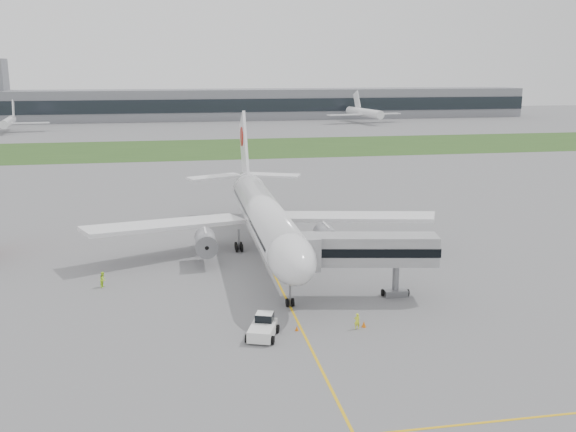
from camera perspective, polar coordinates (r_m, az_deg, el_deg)
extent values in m
plane|color=gray|center=(83.17, -1.69, -4.34)|extent=(600.00, 600.00, 0.00)
cube|color=#2D4F1D|center=(200.35, -6.82, 5.97)|extent=(600.00, 50.00, 0.02)
cube|color=gray|center=(309.18, -8.13, 9.77)|extent=(320.00, 22.00, 14.00)
cube|color=black|center=(298.21, -8.05, 9.65)|extent=(320.00, 0.60, 6.00)
cylinder|color=white|center=(85.50, -2.11, 0.04)|extent=(5.00, 38.00, 5.00)
ellipsoid|color=white|center=(66.91, 0.26, -3.72)|extent=(5.00, 11.00, 5.00)
cube|color=black|center=(65.71, 0.42, -3.22)|extent=(3.20, 1.54, 1.14)
cone|color=white|center=(106.73, -3.79, 3.12)|extent=(5.00, 10.53, 6.16)
cube|color=white|center=(86.95, -10.80, -0.78)|extent=(22.13, 13.52, 1.70)
cube|color=white|center=(90.35, 5.90, -0.08)|extent=(22.13, 13.52, 1.70)
cylinder|color=#99999E|center=(83.02, -7.33, -2.32)|extent=(2.70, 5.20, 2.70)
cylinder|color=#99999E|center=(85.22, 3.48, -1.82)|extent=(2.70, 5.20, 2.70)
cube|color=white|center=(107.43, -3.92, 5.94)|extent=(0.45, 10.90, 12.76)
cylinder|color=#A01209|center=(108.18, -3.99, 7.06)|extent=(0.60, 3.20, 3.20)
cube|color=white|center=(108.69, -6.56, 3.46)|extent=(9.54, 6.34, 0.35)
cube|color=white|center=(109.75, -1.34, 3.64)|extent=(9.54, 6.34, 0.35)
cylinder|color=gray|center=(68.66, 0.18, -6.83)|extent=(0.24, 0.24, 3.10)
cylinder|color=black|center=(89.29, -4.39, -2.76)|extent=(1.40, 1.10, 1.10)
cylinder|color=black|center=(90.12, -0.34, -2.57)|extent=(1.40, 1.10, 1.10)
cube|color=white|center=(61.57, -2.28, -10.13)|extent=(3.41, 4.50, 1.06)
cube|color=white|center=(62.19, -2.10, -8.99)|extent=(1.97, 1.86, 0.89)
cube|color=black|center=(62.17, -2.10, -8.96)|extent=(2.03, 1.92, 0.75)
cylinder|color=black|center=(63.12, -3.12, -9.84)|extent=(0.56, 0.86, 0.80)
cylinder|color=black|center=(62.69, -0.95, -9.98)|extent=(0.56, 0.86, 0.80)
cylinder|color=black|center=(60.74, -3.66, -10.80)|extent=(0.56, 0.86, 0.80)
cylinder|color=black|center=(60.30, -1.39, -10.97)|extent=(0.56, 0.86, 0.80)
cube|color=#A4A4A7|center=(70.54, 7.16, -2.96)|extent=(15.30, 5.82, 3.21)
cube|color=black|center=(70.54, 7.16, -2.96)|extent=(15.53, 5.97, 0.96)
cube|color=#A4A4A7|center=(69.00, 1.52, -3.23)|extent=(2.78, 3.64, 3.64)
cylinder|color=gray|center=(72.55, 9.55, -5.50)|extent=(0.75, 0.75, 4.06)
cube|color=gray|center=(73.10, 9.50, -6.73)|extent=(2.79, 1.93, 0.75)
cylinder|color=black|center=(72.89, 8.42, -6.75)|extent=(0.45, 0.79, 0.75)
cylinder|color=black|center=(73.34, 10.58, -6.71)|extent=(0.45, 0.79, 0.75)
cone|color=orange|center=(63.16, 0.79, -9.94)|extent=(0.37, 0.37, 0.51)
cone|color=orange|center=(64.38, 6.76, -9.53)|extent=(0.45, 0.45, 0.61)
imported|color=#E1F228|center=(63.70, 6.15, -9.27)|extent=(0.63, 0.45, 1.62)
imported|color=#C6FF2A|center=(77.67, -16.11, -5.44)|extent=(0.95, 1.07, 1.85)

